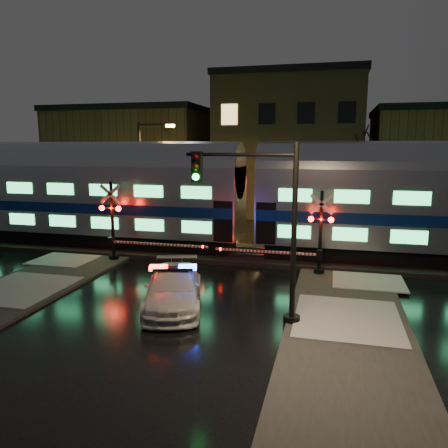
{
  "coord_description": "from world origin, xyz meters",
  "views": [
    {
      "loc": [
        5.84,
        -17.66,
        5.91
      ],
      "look_at": [
        0.79,
        2.5,
        2.2
      ],
      "focal_mm": 35.0,
      "sensor_mm": 36.0,
      "label": 1
    }
  ],
  "objects_px": {
    "crossing_signal_left": "(118,229)",
    "traffic_light": "(265,229)",
    "crossing_signal_right": "(312,241)",
    "streetlight": "(144,171)",
    "police_car": "(173,288)"
  },
  "relations": [
    {
      "from": "crossing_signal_right",
      "to": "traffic_light",
      "type": "relative_size",
      "value": 0.92
    },
    {
      "from": "crossing_signal_left",
      "to": "traffic_light",
      "type": "relative_size",
      "value": 0.97
    },
    {
      "from": "police_car",
      "to": "crossing_signal_left",
      "type": "height_order",
      "value": "crossing_signal_left"
    },
    {
      "from": "crossing_signal_left",
      "to": "traffic_light",
      "type": "distance_m",
      "value": 10.49
    },
    {
      "from": "crossing_signal_right",
      "to": "traffic_light",
      "type": "distance_m",
      "value": 6.33
    },
    {
      "from": "crossing_signal_right",
      "to": "crossing_signal_left",
      "type": "distance_m",
      "value": 9.77
    },
    {
      "from": "streetlight",
      "to": "traffic_light",
      "type": "bearing_deg",
      "value": -51.77
    },
    {
      "from": "traffic_light",
      "to": "police_car",
      "type": "bearing_deg",
      "value": 177.98
    },
    {
      "from": "crossing_signal_right",
      "to": "traffic_light",
      "type": "xyz_separation_m",
      "value": [
        -1.29,
        -5.99,
        1.59
      ]
    },
    {
      "from": "crossing_signal_left",
      "to": "traffic_light",
      "type": "xyz_separation_m",
      "value": [
        8.48,
        -5.99,
        1.5
      ]
    },
    {
      "from": "crossing_signal_right",
      "to": "streetlight",
      "type": "bearing_deg",
      "value": 149.29
    },
    {
      "from": "crossing_signal_right",
      "to": "traffic_light",
      "type": "bearing_deg",
      "value": -102.12
    },
    {
      "from": "police_car",
      "to": "traffic_light",
      "type": "bearing_deg",
      "value": -26.71
    },
    {
      "from": "police_car",
      "to": "crossing_signal_right",
      "type": "height_order",
      "value": "crossing_signal_right"
    },
    {
      "from": "police_car",
      "to": "crossing_signal_right",
      "type": "relative_size",
      "value": 0.95
    }
  ]
}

